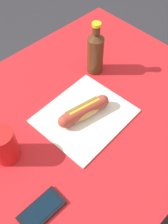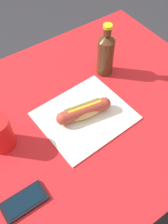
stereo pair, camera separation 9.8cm
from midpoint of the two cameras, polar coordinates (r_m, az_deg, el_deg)
ground_plane at (r=1.66m, az=1.34°, el=-15.64°), size 6.00×6.00×0.00m
dining_table at (r=1.12m, az=1.91°, el=-4.03°), size 1.16×0.91×0.73m
paper_wrapper at (r=1.00m, az=2.80°, el=-1.12°), size 0.35×0.30×0.01m
hot_dog at (r=0.98m, az=2.85°, el=0.03°), size 0.21×0.08×0.05m
cell_phone at (r=0.86m, az=-9.36°, el=-18.65°), size 0.14×0.07×0.01m
soda_bottle at (r=1.11m, az=7.24°, el=12.21°), size 0.07×0.07×0.23m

